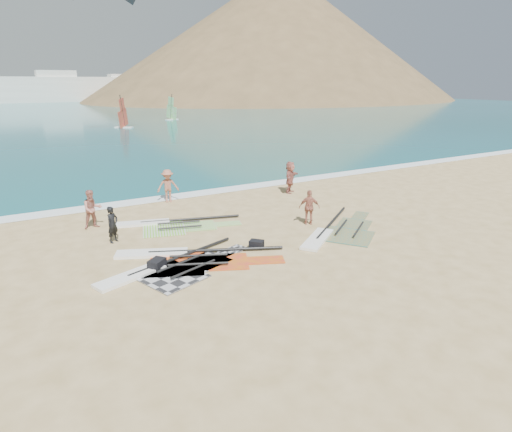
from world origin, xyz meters
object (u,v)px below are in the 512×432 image
rig_orange (337,232)px  beachgoer_right (290,177)px  rig_grey (168,270)px  rig_red (185,258)px  gear_bag_far (257,244)px  gear_bag_near (157,264)px  person_wetsuit (113,225)px  rig_green (169,225)px  beachgoer_mid (168,186)px  beachgoer_back (309,207)px  beachgoer_left (92,209)px

rig_orange → beachgoer_right: beachgoer_right is taller
rig_grey → rig_red: bearing=18.2°
rig_grey → gear_bag_far: gear_bag_far is taller
rig_grey → gear_bag_far: (3.83, 0.31, 0.11)m
gear_bag_near → person_wetsuit: size_ratio=0.39×
rig_grey → rig_green: rig_grey is taller
beachgoer_mid → beachgoer_back: bearing=-46.7°
rig_grey → rig_green: bearing=51.7°
beachgoer_right → rig_green: bearing=155.1°
rig_green → beachgoer_back: 6.64m
beachgoer_left → gear_bag_near: bearing=-86.7°
beachgoer_left → rig_red: bearing=-74.6°
rig_orange → gear_bag_far: size_ratio=10.91×
rig_grey → beachgoer_back: 7.74m
beachgoer_left → beachgoer_mid: bearing=22.7°
beachgoer_mid → beachgoer_right: size_ratio=0.97×
rig_orange → rig_green: bearing=106.5°
rig_red → person_wetsuit: size_ratio=3.96×
rig_red → beachgoer_right: size_ratio=3.21×
gear_bag_near → beachgoer_back: bearing=10.2°
rig_green → beachgoer_right: size_ratio=3.00×
gear_bag_near → person_wetsuit: bearing=101.1°
rig_orange → rig_red: rig_red is taller
gear_bag_far → beachgoer_back: (3.68, 1.41, 0.66)m
rig_orange → rig_red: (-6.90, 0.63, 0.00)m
gear_bag_far → beachgoer_mid: 8.58m
gear_bag_near → gear_bag_far: bearing=-0.1°
person_wetsuit → beachgoer_back: beachgoer_back is taller
rig_green → gear_bag_near: bearing=-97.8°
gear_bag_far → rig_red: bearing=172.3°
person_wetsuit → beachgoer_left: size_ratio=0.87×
beachgoer_back → rig_grey: bearing=44.4°
beachgoer_mid → rig_orange: bearing=-50.2°
beachgoer_left → beachgoer_back: beachgoer_left is taller
gear_bag_far → beachgoer_right: size_ratio=0.29×
beachgoer_mid → rig_red: bearing=-93.5°
rig_orange → gear_bag_near: bearing=142.3°
gear_bag_near → beachgoer_left: size_ratio=0.34×
rig_red → beachgoer_back: bearing=32.7°
rig_orange → person_wetsuit: size_ratio=3.88×
rig_grey → beachgoer_left: (-1.37, 6.28, 0.84)m
gear_bag_near → beachgoer_mid: 9.18m
rig_orange → beachgoer_back: beachgoer_back is taller
rig_grey → person_wetsuit: (-1.00, 3.91, 0.72)m
person_wetsuit → beachgoer_mid: beachgoer_mid is taller
gear_bag_near → gear_bag_far: 4.12m
person_wetsuit → rig_red: bearing=-95.5°
rig_orange → rig_red: size_ratio=0.98×
rig_grey → beachgoer_back: (7.51, 1.72, 0.77)m
rig_red → beachgoer_left: bearing=136.3°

